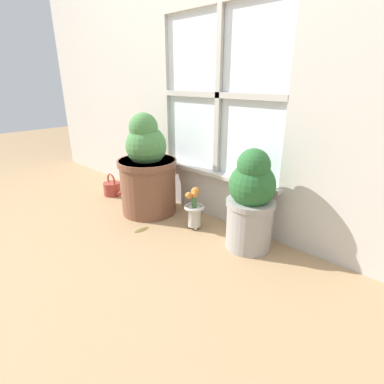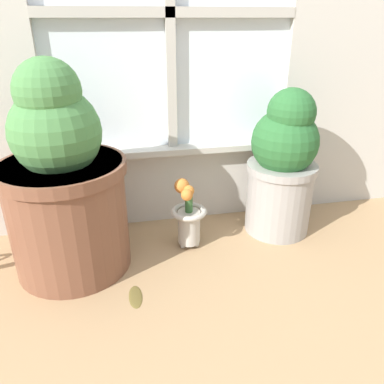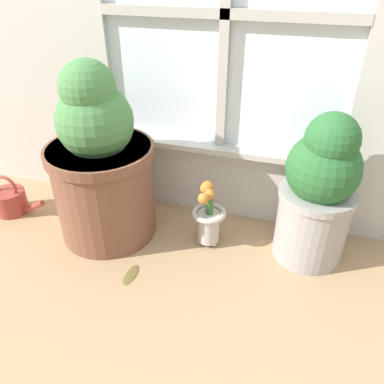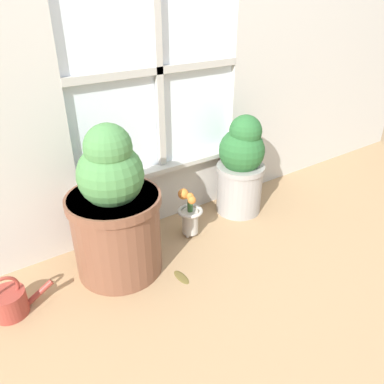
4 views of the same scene
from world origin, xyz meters
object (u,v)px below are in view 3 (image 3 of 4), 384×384
Objects in this scene: watering_can at (11,201)px; flower_vase at (208,217)px; potted_plant_left at (101,166)px; potted_plant_right at (319,192)px.

flower_vase is at bearing 2.94° from watering_can.
potted_plant_left is 2.63× the size of flower_vase.
potted_plant_left reaches higher than watering_can.
potted_plant_right reaches higher than watering_can.
potted_plant_left is 0.82m from potted_plant_right.
potted_plant_left is 0.55m from watering_can.
potted_plant_right is 1.33m from watering_can.
potted_plant_left reaches higher than flower_vase.
potted_plant_left is 1.22× the size of potted_plant_right.
potted_plant_right is at bearing 7.28° from flower_vase.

